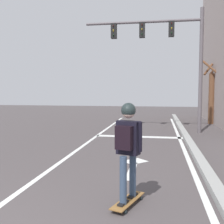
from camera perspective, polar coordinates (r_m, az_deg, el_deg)
The scene contains 10 objects.
lane_line_center at distance 8.62m, azimuth -7.11°, elevation -7.75°, with size 0.12×20.00×0.01m, color silver.
lane_line_curbside at distance 8.29m, azimuth 15.15°, elevation -8.35°, with size 0.12×20.00×0.01m, color silver.
stop_bar at distance 10.92m, azimuth 5.68°, elevation -5.15°, with size 3.40×0.40×0.01m, color silver.
lane_arrow_stem at distance 6.38m, azimuth 4.13°, elevation -12.09°, with size 0.16×1.40×0.01m, color silver.
lane_arrow_head at distance 7.20m, azimuth 4.81°, elevation -10.17°, with size 0.56×0.44×0.01m, color silver.
curb_strip at distance 8.31m, azimuth 16.89°, elevation -7.90°, with size 0.24×24.00×0.14m, color #9B9B98.
skateboard at distance 4.57m, azimuth 3.36°, elevation -18.03°, with size 0.49×0.89×0.09m.
skater at distance 4.28m, azimuth 3.31°, elevation -5.91°, with size 0.42×0.59×1.55m.
traffic_signal_mast at distance 12.40m, azimuth 11.07°, elevation 13.64°, with size 5.10×0.34×5.32m.
roadside_tree at distance 15.96m, azimuth 20.09°, elevation 3.35°, with size 1.17×1.18×3.55m.
Camera 1 is at (2.30, -2.05, 1.82)m, focal length 43.82 mm.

